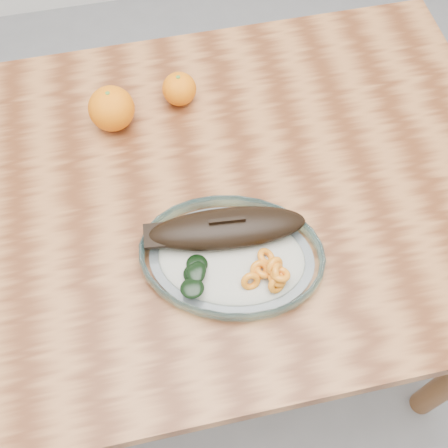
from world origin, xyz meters
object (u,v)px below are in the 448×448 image
at_px(dining_table, 197,218).
at_px(plated_meal, 231,254).
at_px(orange_left, 112,109).
at_px(orange_right, 179,89).

xyz_separation_m(dining_table, plated_meal, (0.04, -0.15, 0.12)).
height_order(dining_table, orange_left, orange_left).
relative_size(dining_table, orange_right, 18.05).
bearing_deg(orange_right, dining_table, -93.23).
xyz_separation_m(plated_meal, orange_right, (-0.02, 0.36, 0.01)).
bearing_deg(orange_right, orange_left, -166.92).
bearing_deg(plated_meal, orange_right, 111.22).
relative_size(dining_table, orange_left, 13.78).
distance_m(orange_left, orange_right, 0.14).
bearing_deg(orange_left, dining_table, -56.78).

